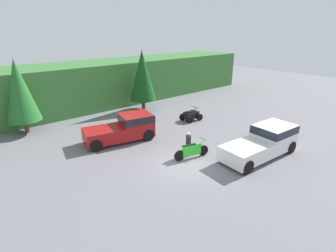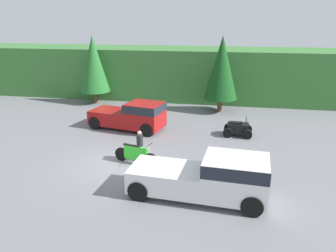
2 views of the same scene
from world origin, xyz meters
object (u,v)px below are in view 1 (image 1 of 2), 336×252
at_px(rider_person, 188,143).
at_px(quad_atv, 191,115).
at_px(dirt_bike, 192,151).
at_px(pickup_truck_red, 125,127).
at_px(pickup_truck_second, 264,141).

bearing_deg(rider_person, quad_atv, 40.23).
distance_m(dirt_bike, quad_atv, 7.43).
bearing_deg(quad_atv, pickup_truck_red, -177.77).
bearing_deg(dirt_bike, quad_atv, 60.13).
height_order(pickup_truck_second, dirt_bike, pickup_truck_second).
bearing_deg(pickup_truck_red, quad_atv, 11.80).
bearing_deg(rider_person, pickup_truck_red, 106.92).
relative_size(pickup_truck_second, quad_atv, 3.13).
relative_size(pickup_truck_second, rider_person, 3.52).
distance_m(dirt_bike, rider_person, 0.59).
height_order(pickup_truck_second, rider_person, pickup_truck_second).
relative_size(pickup_truck_red, pickup_truck_second, 0.92).
xyz_separation_m(pickup_truck_red, quad_atv, (6.91, -0.03, -0.54)).
distance_m(pickup_truck_red, rider_person, 5.21).
relative_size(pickup_truck_red, rider_person, 3.25).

